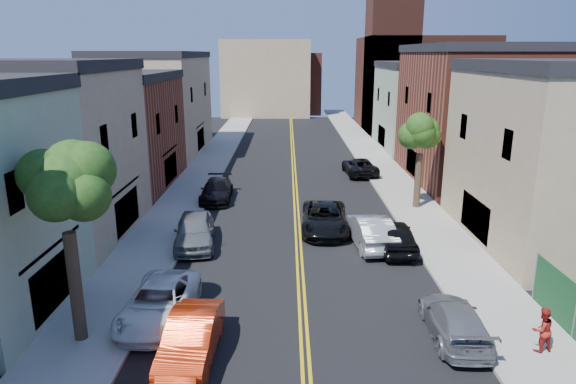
{
  "coord_description": "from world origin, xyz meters",
  "views": [
    {
      "loc": [
        -0.62,
        -2.0,
        9.87
      ],
      "look_at": [
        -0.56,
        26.85,
        2.0
      ],
      "focal_mm": 31.69,
      "sensor_mm": 36.0,
      "label": 1
    }
  ],
  "objects_px": {
    "white_pickup": "(159,302)",
    "silver_car_right": "(370,231)",
    "black_car_left": "(217,190)",
    "grey_car_left": "(195,230)",
    "black_suv_lane": "(325,218)",
    "black_car_right": "(394,235)",
    "pedestrian_right": "(542,330)",
    "red_sedan": "(191,338)",
    "grey_car_right": "(454,320)",
    "dark_car_right_far": "(360,166)"
  },
  "relations": [
    {
      "from": "white_pickup",
      "to": "silver_car_right",
      "type": "relative_size",
      "value": 1.01
    },
    {
      "from": "black_car_right",
      "to": "black_suv_lane",
      "type": "relative_size",
      "value": 0.84
    },
    {
      "from": "grey_car_right",
      "to": "silver_car_right",
      "type": "distance_m",
      "value": 9.2
    },
    {
      "from": "black_car_left",
      "to": "grey_car_right",
      "type": "distance_m",
      "value": 20.78
    },
    {
      "from": "red_sedan",
      "to": "dark_car_right_far",
      "type": "relative_size",
      "value": 0.87
    },
    {
      "from": "grey_car_right",
      "to": "black_suv_lane",
      "type": "height_order",
      "value": "black_suv_lane"
    },
    {
      "from": "black_car_left",
      "to": "black_car_right",
      "type": "bearing_deg",
      "value": -42.85
    },
    {
      "from": "black_car_right",
      "to": "pedestrian_right",
      "type": "xyz_separation_m",
      "value": [
        3.0,
        -9.56,
        0.14
      ]
    },
    {
      "from": "dark_car_right_far",
      "to": "pedestrian_right",
      "type": "xyz_separation_m",
      "value": [
        2.44,
        -26.52,
        0.22
      ]
    },
    {
      "from": "white_pickup",
      "to": "grey_car_right",
      "type": "bearing_deg",
      "value": -4.18
    },
    {
      "from": "black_car_left",
      "to": "black_car_right",
      "type": "distance_m",
      "value": 13.96
    },
    {
      "from": "black_car_left",
      "to": "dark_car_right_far",
      "type": "height_order",
      "value": "black_car_left"
    },
    {
      "from": "black_car_left",
      "to": "pedestrian_right",
      "type": "bearing_deg",
      "value": -55.74
    },
    {
      "from": "dark_car_right_far",
      "to": "pedestrian_right",
      "type": "bearing_deg",
      "value": 91.2
    },
    {
      "from": "red_sedan",
      "to": "grey_car_right",
      "type": "xyz_separation_m",
      "value": [
        9.18,
        1.31,
        -0.08
      ]
    },
    {
      "from": "grey_car_left",
      "to": "dark_car_right_far",
      "type": "bearing_deg",
      "value": 48.83
    },
    {
      "from": "black_suv_lane",
      "to": "pedestrian_right",
      "type": "distance_m",
      "value": 14.02
    },
    {
      "from": "grey_car_right",
      "to": "pedestrian_right",
      "type": "distance_m",
      "value": 2.81
    },
    {
      "from": "black_car_right",
      "to": "black_car_left",
      "type": "bearing_deg",
      "value": -41.18
    },
    {
      "from": "black_suv_lane",
      "to": "grey_car_left",
      "type": "bearing_deg",
      "value": -159.31
    },
    {
      "from": "pedestrian_right",
      "to": "black_car_right",
      "type": "bearing_deg",
      "value": -85.19
    },
    {
      "from": "white_pickup",
      "to": "pedestrian_right",
      "type": "distance_m",
      "value": 13.65
    },
    {
      "from": "black_car_right",
      "to": "dark_car_right_far",
      "type": "xyz_separation_m",
      "value": [
        0.56,
        16.96,
        -0.08
      ]
    },
    {
      "from": "black_car_left",
      "to": "grey_car_left",
      "type": "bearing_deg",
      "value": -91.28
    },
    {
      "from": "red_sedan",
      "to": "silver_car_right",
      "type": "distance_m",
      "value": 12.85
    },
    {
      "from": "white_pickup",
      "to": "black_car_right",
      "type": "relative_size",
      "value": 1.1
    },
    {
      "from": "red_sedan",
      "to": "black_car_left",
      "type": "distance_m",
      "value": 19.08
    },
    {
      "from": "grey_car_left",
      "to": "red_sedan",
      "type": "bearing_deg",
      "value": -87.92
    },
    {
      "from": "white_pickup",
      "to": "black_car_right",
      "type": "height_order",
      "value": "black_car_right"
    },
    {
      "from": "red_sedan",
      "to": "grey_car_right",
      "type": "height_order",
      "value": "red_sedan"
    },
    {
      "from": "grey_car_right",
      "to": "black_car_right",
      "type": "height_order",
      "value": "black_car_right"
    },
    {
      "from": "black_car_right",
      "to": "pedestrian_right",
      "type": "relative_size",
      "value": 2.98
    },
    {
      "from": "grey_car_right",
      "to": "grey_car_left",
      "type": "bearing_deg",
      "value": -37.77
    },
    {
      "from": "white_pickup",
      "to": "silver_car_right",
      "type": "bearing_deg",
      "value": 42.43
    },
    {
      "from": "black_suv_lane",
      "to": "black_car_left",
      "type": "bearing_deg",
      "value": 140.51
    },
    {
      "from": "pedestrian_right",
      "to": "grey_car_left",
      "type": "bearing_deg",
      "value": -49.7
    },
    {
      "from": "red_sedan",
      "to": "pedestrian_right",
      "type": "bearing_deg",
      "value": 2.69
    },
    {
      "from": "white_pickup",
      "to": "silver_car_right",
      "type": "height_order",
      "value": "silver_car_right"
    },
    {
      "from": "red_sedan",
      "to": "black_car_right",
      "type": "distance_m",
      "value": 13.09
    },
    {
      "from": "grey_car_left",
      "to": "black_suv_lane",
      "type": "xyz_separation_m",
      "value": [
        7.04,
        2.3,
        -0.08
      ]
    },
    {
      "from": "dark_car_right_far",
      "to": "pedestrian_right",
      "type": "height_order",
      "value": "pedestrian_right"
    },
    {
      "from": "red_sedan",
      "to": "dark_car_right_far",
      "type": "height_order",
      "value": "red_sedan"
    },
    {
      "from": "black_car_right",
      "to": "silver_car_right",
      "type": "relative_size",
      "value": 0.92
    },
    {
      "from": "red_sedan",
      "to": "white_pickup",
      "type": "bearing_deg",
      "value": 125.12
    },
    {
      "from": "white_pickup",
      "to": "pedestrian_right",
      "type": "bearing_deg",
      "value": -7.58
    },
    {
      "from": "grey_car_left",
      "to": "black_car_right",
      "type": "bearing_deg",
      "value": -10.57
    },
    {
      "from": "grey_car_right",
      "to": "pedestrian_right",
      "type": "bearing_deg",
      "value": 158.41
    },
    {
      "from": "white_pickup",
      "to": "pedestrian_right",
      "type": "xyz_separation_m",
      "value": [
        13.44,
        -2.4,
        0.22
      ]
    },
    {
      "from": "black_car_right",
      "to": "black_suv_lane",
      "type": "xyz_separation_m",
      "value": [
        -3.4,
        2.91,
        -0.03
      ]
    },
    {
      "from": "silver_car_right",
      "to": "pedestrian_right",
      "type": "xyz_separation_m",
      "value": [
        4.14,
        -10.17,
        0.1
      ]
    }
  ]
}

